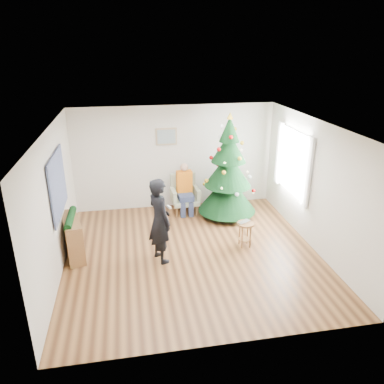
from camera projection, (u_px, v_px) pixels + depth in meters
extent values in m
plane|color=brown|center=(192.00, 254.00, 7.56)|extent=(5.00, 5.00, 0.00)
plane|color=white|center=(192.00, 126.00, 6.61)|extent=(5.00, 5.00, 0.00)
plane|color=silver|center=(175.00, 157.00, 9.37)|extent=(5.00, 0.00, 5.00)
plane|color=silver|center=(227.00, 265.00, 4.80)|extent=(5.00, 0.00, 5.00)
plane|color=silver|center=(55.00, 203.00, 6.67)|extent=(0.00, 5.00, 5.00)
plane|color=silver|center=(315.00, 186.00, 7.50)|extent=(0.00, 5.00, 5.00)
cube|color=white|center=(293.00, 162.00, 8.33)|extent=(0.04, 1.30, 1.40)
cube|color=white|center=(308.00, 173.00, 7.64)|extent=(0.05, 0.25, 1.50)
cube|color=white|center=(279.00, 153.00, 9.02)|extent=(0.05, 0.25, 1.50)
cylinder|color=#3F2816|center=(227.00, 209.00, 9.23)|extent=(0.11, 0.11, 0.32)
cone|color=black|center=(227.00, 193.00, 9.07)|extent=(1.40, 1.40, 0.92)
cone|color=black|center=(228.00, 169.00, 8.85)|extent=(1.12, 1.12, 0.81)
cone|color=black|center=(229.00, 147.00, 8.65)|extent=(0.82, 0.82, 0.70)
cone|color=black|center=(230.00, 129.00, 8.49)|extent=(0.47, 0.47, 0.59)
cone|color=gold|center=(230.00, 115.00, 8.38)|extent=(0.15, 0.15, 0.15)
cylinder|color=brown|center=(246.00, 224.00, 7.67)|extent=(0.35, 0.35, 0.04)
cylinder|color=brown|center=(245.00, 239.00, 7.80)|extent=(0.27, 0.27, 0.02)
imported|color=silver|center=(246.00, 222.00, 7.66)|extent=(0.35, 0.30, 0.02)
cube|color=#929E7F|center=(185.00, 201.00, 9.31)|extent=(0.66, 0.62, 0.12)
cube|color=#929E7F|center=(183.00, 184.00, 9.43)|extent=(0.63, 0.14, 0.60)
cube|color=#929E7F|center=(173.00, 196.00, 9.18)|extent=(0.12, 0.50, 0.30)
cube|color=#929E7F|center=(197.00, 194.00, 9.31)|extent=(0.12, 0.50, 0.30)
cube|color=navy|center=(186.00, 197.00, 9.19)|extent=(0.38, 0.40, 0.14)
cube|color=orange|center=(184.00, 182.00, 9.25)|extent=(0.39, 0.22, 0.55)
sphere|color=tan|center=(184.00, 167.00, 9.10)|extent=(0.20, 0.20, 0.20)
imported|color=black|center=(160.00, 221.00, 7.06)|extent=(0.61, 0.72, 1.68)
cube|color=white|center=(169.00, 207.00, 6.96)|extent=(0.08, 0.13, 0.04)
cube|color=brown|center=(73.00, 237.00, 7.37)|extent=(0.53, 1.04, 0.80)
cylinder|color=black|center=(70.00, 218.00, 7.21)|extent=(0.14, 0.90, 0.14)
cube|color=black|center=(58.00, 184.00, 6.86)|extent=(0.03, 1.50, 1.15)
cube|color=tan|center=(166.00, 136.00, 9.11)|extent=(0.52, 0.03, 0.42)
cube|color=gray|center=(166.00, 137.00, 9.09)|extent=(0.44, 0.02, 0.34)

